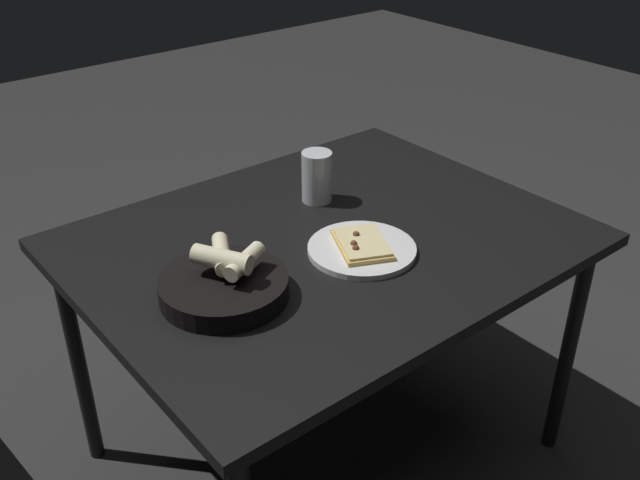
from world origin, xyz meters
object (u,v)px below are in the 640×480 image
object	(u,v)px
pizza_plate	(362,248)
beer_glass	(317,180)
bread_basket	(225,283)
dining_table	(326,257)

from	to	relation	value
pizza_plate	beer_glass	world-z (taller)	beer_glass
pizza_plate	bread_basket	distance (m)	0.34
dining_table	beer_glass	distance (m)	0.23
pizza_plate	beer_glass	xyz separation A→B (m)	(0.09, 0.27, 0.05)
dining_table	bread_basket	world-z (taller)	bread_basket
bread_basket	pizza_plate	bearing A→B (deg)	-7.64
bread_basket	dining_table	bearing A→B (deg)	10.78
dining_table	pizza_plate	xyz separation A→B (m)	(0.02, -0.11, 0.07)
dining_table	pizza_plate	world-z (taller)	pizza_plate
bread_basket	beer_glass	xyz separation A→B (m)	(0.43, 0.23, 0.03)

